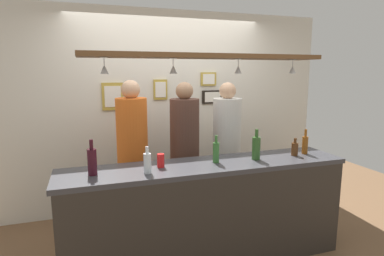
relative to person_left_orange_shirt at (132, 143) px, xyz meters
The scene contains 22 objects.
ground_plane 1.28m from the person_left_orange_shirt, 37.77° to the right, with size 8.00×8.00×0.00m, color brown.
back_wall 0.91m from the person_left_orange_shirt, 48.40° to the left, with size 4.40×0.06×2.60m, color silver.
bar_counter 1.18m from the person_left_orange_shirt, 58.66° to the right, with size 2.70×0.55×0.97m.
overhead_glass_rack 1.31m from the person_left_orange_shirt, 52.29° to the right, with size 2.20×0.36×0.04m, color brown.
hanging_wineglass_far_left 1.15m from the person_left_orange_shirt, 111.89° to the right, with size 0.07×0.07×0.13m.
hanging_wineglass_left 1.12m from the person_left_orange_shirt, 69.77° to the right, with size 0.07×0.07×0.13m.
hanging_wineglass_center_left 1.42m from the person_left_orange_shirt, 41.24° to the right, with size 0.07×0.07×0.13m.
hanging_wineglass_center 1.84m from the person_left_orange_shirt, 28.16° to the right, with size 0.07×0.07×0.13m.
person_left_orange_shirt is the anchor object (origin of this frame).
person_middle_brown_shirt 0.61m from the person_left_orange_shirt, ahead, with size 0.34×0.34×1.70m.
person_right_white_patterned_shirt 1.14m from the person_left_orange_shirt, ahead, with size 0.34×0.34×1.69m.
bottle_beer_amber_tall 1.85m from the person_left_orange_shirt, 24.76° to the right, with size 0.06×0.06×0.26m.
bottle_champagne_green 1.35m from the person_left_orange_shirt, 36.74° to the right, with size 0.08×0.08×0.30m.
bottle_soda_clear 0.90m from the person_left_orange_shirt, 90.12° to the right, with size 0.06×0.06×0.23m.
bottle_beer_brown_stubby 1.73m from the person_left_orange_shirt, 27.64° to the right, with size 0.07×0.07×0.18m.
bottle_wine_dark_red 0.92m from the person_left_orange_shirt, 118.81° to the right, with size 0.08×0.08×0.30m.
bottle_beer_green_import 1.03m from the person_left_orange_shirt, 49.62° to the right, with size 0.06×0.06×0.26m.
drink_can 0.78m from the person_left_orange_shirt, 79.48° to the right, with size 0.07×0.07×0.12m, color red.
picture_frame_lower_pair 1.41m from the person_left_orange_shirt, 26.98° to the left, with size 0.30×0.02×0.18m.
picture_frame_crest 0.94m from the person_left_orange_shirt, 52.54° to the left, with size 0.18×0.02×0.26m.
picture_frame_upper_small 1.45m from the person_left_orange_shirt, 28.20° to the left, with size 0.22×0.02×0.18m.
picture_frame_caricature 0.78m from the person_left_orange_shirt, 103.05° to the left, with size 0.26×0.02×0.34m.
Camera 1 is at (-1.05, -3.04, 1.82)m, focal length 30.01 mm.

